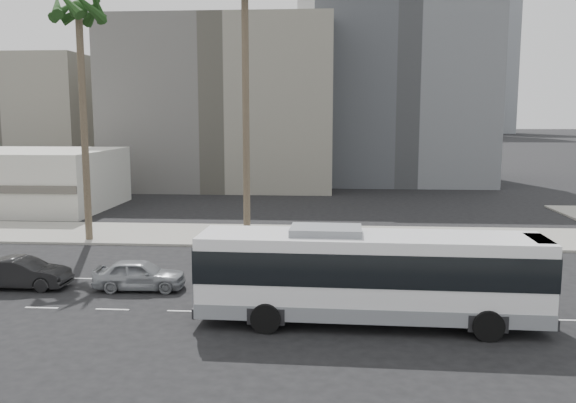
# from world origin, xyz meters

# --- Properties ---
(ground) EXTENTS (700.00, 700.00, 0.00)m
(ground) POSITION_xyz_m (0.00, 0.00, 0.00)
(ground) COLOR black
(ground) RESTS_ON ground
(sidewalk_north) EXTENTS (120.00, 7.00, 0.15)m
(sidewalk_north) POSITION_xyz_m (0.00, 15.50, 0.07)
(sidewalk_north) COLOR gray
(sidewalk_north) RESTS_ON ground
(midrise_beige_west) EXTENTS (24.00, 18.00, 18.00)m
(midrise_beige_west) POSITION_xyz_m (-12.00, 45.00, 9.00)
(midrise_beige_west) COLOR #66635E
(midrise_beige_west) RESTS_ON ground
(midrise_gray_center) EXTENTS (20.00, 20.00, 26.00)m
(midrise_gray_center) POSITION_xyz_m (8.00, 52.00, 13.00)
(midrise_gray_center) COLOR #4C4F54
(midrise_gray_center) RESTS_ON ground
(midrise_beige_far) EXTENTS (18.00, 16.00, 15.00)m
(midrise_beige_far) POSITION_xyz_m (-38.00, 50.00, 7.50)
(midrise_beige_far) COLOR #66635E
(midrise_beige_far) RESTS_ON ground
(civic_tower) EXTENTS (42.00, 42.00, 129.00)m
(civic_tower) POSITION_xyz_m (-2.00, 250.00, 38.83)
(civic_tower) COLOR silver
(civic_tower) RESTS_ON ground
(highrise_right) EXTENTS (26.00, 26.00, 70.00)m
(highrise_right) POSITION_xyz_m (45.00, 230.00, 35.00)
(highrise_right) COLOR slate
(highrise_right) RESTS_ON ground
(highrise_far) EXTENTS (22.00, 22.00, 60.00)m
(highrise_far) POSITION_xyz_m (70.00, 260.00, 30.00)
(highrise_far) COLOR slate
(highrise_far) RESTS_ON ground
(city_bus) EXTENTS (13.06, 3.25, 3.73)m
(city_bus) POSITION_xyz_m (1.41, -0.87, 1.96)
(city_bus) COLOR white
(city_bus) RESTS_ON ground
(car_a) EXTENTS (1.86, 4.22, 1.41)m
(car_a) POSITION_xyz_m (-8.77, 2.92, 0.71)
(car_a) COLOR gray
(car_a) RESTS_ON ground
(car_b) EXTENTS (1.53, 4.34, 1.43)m
(car_b) POSITION_xyz_m (-14.27, 2.77, 0.71)
(car_b) COLOR black
(car_b) RESTS_ON ground
(palm_mid) EXTENTS (5.00, 5.00, 15.44)m
(palm_mid) POSITION_xyz_m (-15.33, 13.08, 13.89)
(palm_mid) COLOR brown
(palm_mid) RESTS_ON ground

